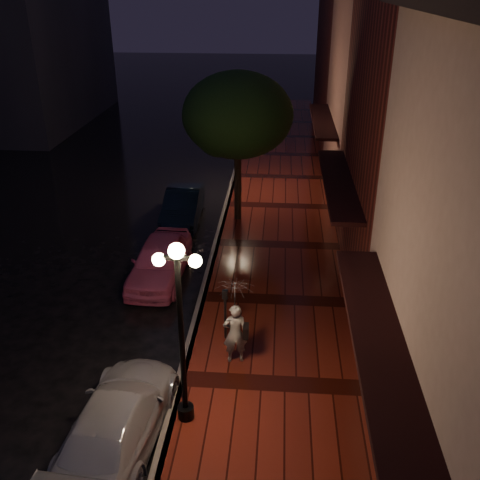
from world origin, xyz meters
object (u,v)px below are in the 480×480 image
at_px(streetlamp_near, 181,326).
at_px(parking_meter, 225,310).
at_px(silver_car, 118,419).
at_px(navy_car, 183,206).
at_px(streetlamp_far, 238,139).
at_px(street_tree, 238,118).
at_px(pink_car, 160,260).
at_px(woman_with_umbrella, 235,309).

xyz_separation_m(streetlamp_near, parking_meter, (0.58, 2.96, -1.54)).
relative_size(silver_car, parking_meter, 2.88).
bearing_deg(streetlamp_near, silver_car, -153.09).
bearing_deg(silver_car, navy_car, -82.43).
bearing_deg(streetlamp_far, parking_meter, -87.00).
xyz_separation_m(street_tree, navy_car, (-2.23, -0.06, -3.60)).
distance_m(streetlamp_far, navy_car, 4.14).
bearing_deg(navy_car, street_tree, -0.12).
xyz_separation_m(pink_car, navy_car, (-0.07, 4.70, -0.03)).
xyz_separation_m(streetlamp_near, street_tree, (0.26, 10.99, 1.64)).
bearing_deg(streetlamp_near, streetlamp_far, 90.00).
height_order(pink_car, woman_with_umbrella, woman_with_umbrella).
distance_m(silver_car, woman_with_umbrella, 3.66).
height_order(streetlamp_far, navy_car, streetlamp_far).
xyz_separation_m(street_tree, woman_with_umbrella, (0.66, -8.94, -2.57)).
height_order(pink_car, silver_car, pink_car).
distance_m(streetlamp_far, woman_with_umbrella, 12.02).
relative_size(pink_car, parking_meter, 2.65).
bearing_deg(silver_car, pink_car, -80.76).
distance_m(pink_car, parking_meter, 4.12).
height_order(streetlamp_near, street_tree, street_tree).
distance_m(street_tree, parking_meter, 8.64).
height_order(street_tree, navy_car, street_tree).
xyz_separation_m(street_tree, pink_car, (-2.16, -4.76, -3.57)).
bearing_deg(parking_meter, silver_car, -109.80).
height_order(streetlamp_far, street_tree, street_tree).
relative_size(streetlamp_near, navy_car, 1.09).
bearing_deg(street_tree, pink_car, -114.39).
xyz_separation_m(streetlamp_near, pink_car, (-1.90, 6.23, -1.92)).
distance_m(streetlamp_far, silver_car, 14.85).
bearing_deg(streetlamp_near, parking_meter, 78.96).
bearing_deg(navy_car, streetlamp_near, -81.49).
bearing_deg(parking_meter, woman_with_umbrella, -61.85).
height_order(streetlamp_near, pink_car, streetlamp_near).
bearing_deg(woman_with_umbrella, streetlamp_far, -96.98).
height_order(street_tree, pink_car, street_tree).
bearing_deg(streetlamp_near, street_tree, 88.65).
bearing_deg(woman_with_umbrella, navy_car, -83.36).
relative_size(pink_car, silver_car, 0.92).
bearing_deg(navy_car, silver_car, -88.41).
distance_m(silver_car, parking_meter, 4.11).
bearing_deg(navy_car, parking_meter, -73.98).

